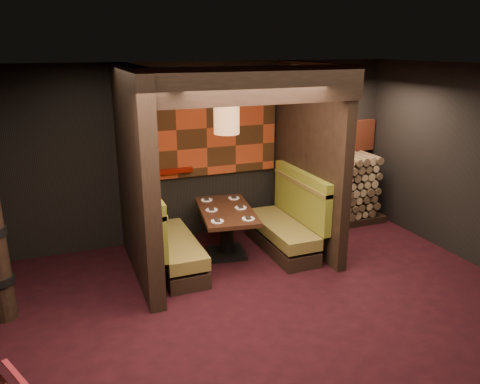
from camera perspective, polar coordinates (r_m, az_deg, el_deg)
The scene contains 17 objects.
floor at distance 5.83m, azimuth 4.87°, elevation -14.57°, with size 6.50×5.50×0.02m, color black.
ceiling at distance 4.96m, azimuth 5.74°, elevation 14.85°, with size 6.50×5.50×0.02m, color black.
wall_back at distance 7.69m, azimuth -4.02°, elevation 4.98°, with size 6.50×0.02×2.85m, color black.
partition_left at distance 6.34m, azimuth -12.61°, elevation 1.91°, with size 0.20×2.20×2.85m, color black.
partition_right at distance 7.26m, azimuth 8.43°, elevation 4.08°, with size 0.15×2.10×2.85m, color black.
header_beam at distance 5.59m, azimuth 2.08°, elevation 12.84°, with size 2.85×0.18×0.44m, color black.
tapa_back_panel at distance 7.57m, azimuth -4.15°, elevation 7.81°, with size 2.40×0.06×1.55m, color #A73818.
tapa_side_panel at distance 6.43m, azimuth -12.06°, elevation 6.05°, with size 0.04×1.85×1.45m, color #A73818.
lacquer_shelf at distance 7.49m, azimuth -8.10°, elevation 2.58°, with size 0.60×0.12×0.07m, color #630D04.
booth_bench_left at distance 6.75m, azimuth -8.77°, elevation -6.16°, with size 0.68×1.60×1.14m.
booth_bench_right at distance 7.35m, azimuth 5.77°, elevation -4.03°, with size 0.68×1.60×1.14m.
dining_table at distance 7.07m, azimuth -1.67°, elevation -3.91°, with size 0.97×1.50×0.74m.
place_settings at distance 6.98m, azimuth -1.69°, elevation -2.03°, with size 0.76×1.20×0.03m.
pendant_lamp at distance 6.61m, azimuth -1.65°, elevation 9.05°, with size 0.36×0.36×0.96m.
firewood_stack at distance 8.51m, azimuth 11.78°, elevation 0.20°, with size 1.73×0.70×1.22m.
mosaic_header at distance 8.57m, azimuth 10.94°, elevation 6.52°, with size 1.83×0.10×0.56m, color maroon.
bay_front_post at distance 7.52m, azimuth 8.04°, elevation 4.56°, with size 0.08×0.08×2.85m, color black.
Camera 1 is at (-2.26, -4.41, 3.07)m, focal length 35.00 mm.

